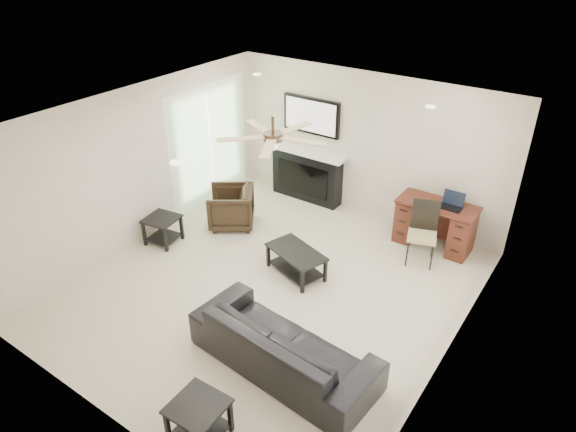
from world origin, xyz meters
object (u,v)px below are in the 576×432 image
at_px(coffee_table, 296,262).
at_px(desk, 435,225).
at_px(armchair, 231,207).
at_px(sofa, 284,345).
at_px(fireplace_unit, 307,151).

height_order(coffee_table, desk, desk).
bearing_deg(armchair, sofa, 15.63).
bearing_deg(desk, fireplace_unit, 175.17).
bearing_deg(fireplace_unit, coffee_table, -60.61).
xyz_separation_m(armchair, fireplace_unit, (0.52, 1.55, 0.62)).
height_order(sofa, fireplace_unit, fireplace_unit).
relative_size(armchair, fireplace_unit, 0.39).
distance_m(coffee_table, desk, 2.34).
relative_size(coffee_table, fireplace_unit, 0.47).
bearing_deg(coffee_table, armchair, -179.92).
distance_m(sofa, armchair, 3.37).
bearing_deg(coffee_table, fireplace_unit, 137.40).
relative_size(coffee_table, desk, 0.74).
relative_size(sofa, armchair, 3.03).
xyz_separation_m(sofa, desk, (0.47, 3.49, 0.05)).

